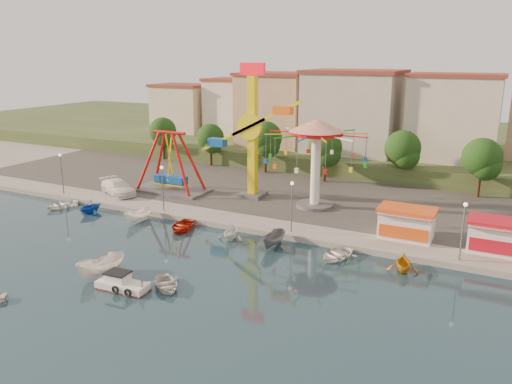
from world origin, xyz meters
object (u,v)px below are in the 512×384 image
Objects in this scene: kamikaze_tower at (255,137)px; rowboat_a at (166,284)px; wave_swinger at (316,143)px; van at (118,187)px; skiff at (101,267)px; pirate_ship_ride at (170,163)px; cabin_motorboat at (122,285)px.

kamikaze_tower reaches higher than rowboat_a.
wave_swinger reaches higher than van.
skiff is (-1.61, -25.32, -7.46)m from kamikaze_tower.
pirate_ship_ride is 1.56× the size of van.
rowboat_a is 0.58× the size of van.
skiff is at bearing -93.63° from kamikaze_tower.
wave_swinger reaches higher than skiff.
cabin_motorboat is (-6.46, -26.16, -7.79)m from wave_swinger.
van is at bearing 128.44° from cabin_motorboat.
skiff is (-3.20, 1.16, 0.46)m from cabin_motorboat.
kamikaze_tower reaches higher than wave_swinger.
van reaches higher than rowboat_a.
wave_swinger is at bearing -51.53° from van.
rowboat_a is at bearing -106.58° from van.
van reaches higher than cabin_motorboat.
kamikaze_tower is 4.46× the size of rowboat_a.
van is at bearing -165.64° from wave_swinger.
pirate_ship_ride is 0.86× the size of wave_swinger.
rowboat_a is (-3.44, -24.41, -7.81)m from wave_swinger.
rowboat_a is 27.83m from van.
rowboat_a is at bearing -54.71° from pirate_ship_ride.
cabin_motorboat is at bearing 160.37° from rowboat_a.
cabin_motorboat is 3.44m from skiff.
pirate_ship_ride reaches higher than cabin_motorboat.
pirate_ship_ride is 2.70× the size of rowboat_a.
pirate_ship_ride is 19.82m from wave_swinger.
wave_swinger is 25.86m from rowboat_a.
rowboat_a is (4.62, -24.73, -7.93)m from kamikaze_tower.
pirate_ship_ride is at bearing -168.81° from kamikaze_tower.
kamikaze_tower is 3.76× the size of cabin_motorboat.
skiff is (-6.23, -0.58, 0.47)m from rowboat_a.
cabin_motorboat is at bearing -4.21° from skiff.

